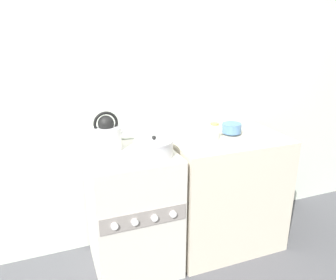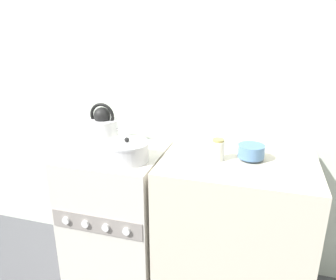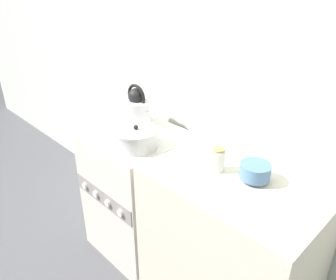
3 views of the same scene
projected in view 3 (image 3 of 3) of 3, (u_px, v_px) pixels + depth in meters
The scene contains 8 objects.
ground_plane at pixel (110, 262), 2.27m from camera, with size 12.00×12.00×0.00m, color #4C4C51.
wall_back at pixel (177, 67), 2.11m from camera, with size 7.00×0.06×2.50m.
stove at pixel (139, 193), 2.24m from camera, with size 0.58×0.58×0.89m.
counter at pixel (229, 250), 1.77m from camera, with size 0.86×0.58×0.91m.
kettle at pixel (137, 108), 2.15m from camera, with size 0.24×0.20×0.27m.
cooking_pot at pixel (136, 138), 1.87m from camera, with size 0.25×0.25×0.14m.
enamel_bowl at pixel (255, 171), 1.53m from camera, with size 0.15×0.15×0.09m.
storage_jar at pixel (218, 160), 1.61m from camera, with size 0.07×0.07×0.12m.
Camera 3 is at (1.45, -0.86, 1.79)m, focal length 35.00 mm.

